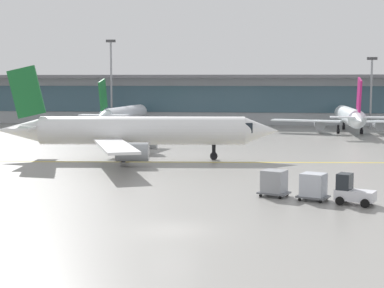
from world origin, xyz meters
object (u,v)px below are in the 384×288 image
gate_airplane_2 (349,116)px  cargo_dolly_lead (313,186)px  gate_airplane_1 (124,115)px  cargo_dolly_trailing (274,182)px  taxiing_regional_jet (139,131)px  baggage_tug (352,192)px  apron_light_mast_2 (371,89)px  apron_light_mast_1 (111,79)px

gate_airplane_2 → cargo_dolly_lead: 58.15m
gate_airplane_1 → cargo_dolly_trailing: 62.87m
taxiing_regional_jet → cargo_dolly_trailing: size_ratio=11.92×
taxiing_regional_jet → baggage_tug: taxiing_regional_jet is taller
gate_airplane_1 → gate_airplane_2: gate_airplane_2 is taller
gate_airplane_2 → baggage_tug: gate_airplane_2 is taller
baggage_tug → apron_light_mast_2: size_ratio=0.23×
apron_light_mast_1 → apron_light_mast_2: (47.68, -1.51, -1.79)m
gate_airplane_2 → baggage_tug: (-7.71, -58.30, -1.80)m
cargo_dolly_trailing → gate_airplane_1: bearing=136.4°
taxiing_regional_jet → apron_light_mast_2: size_ratio=2.42×
cargo_dolly_lead → apron_light_mast_2: apron_light_mast_2 is taller
gate_airplane_2 → apron_light_mast_1: apron_light_mast_1 is taller
gate_airplane_1 → cargo_dolly_trailing: size_ratio=10.39×
gate_airplane_1 → cargo_dolly_lead: bearing=-150.5°
gate_airplane_1 → apron_light_mast_2: bearing=-73.7°
gate_airplane_2 → cargo_dolly_trailing: size_ratio=10.58×
taxiing_regional_jet → cargo_dolly_lead: bearing=-56.1°
gate_airplane_1 → apron_light_mast_1: 13.02m
gate_airplane_2 → taxiing_regional_jet: taxiing_regional_jet is taller
taxiing_regional_jet → baggage_tug: (19.36, -21.61, -2.14)m
cargo_dolly_trailing → gate_airplane_2: bearing=100.2°
baggage_tug → apron_light_mast_2: 70.39m
gate_airplane_2 → apron_light_mast_2: 12.58m
baggage_tug → cargo_dolly_trailing: size_ratio=1.15×
cargo_dolly_trailing → cargo_dolly_lead: bearing=-0.0°
gate_airplane_2 → baggage_tug: size_ratio=9.21×
taxiing_regional_jet → cargo_dolly_trailing: (14.11, -19.36, -1.98)m
cargo_dolly_lead → gate_airplane_1: bearing=138.2°
gate_airplane_1 → gate_airplane_2: 37.74m
gate_airplane_2 → apron_light_mast_2: (5.16, 10.64, 4.30)m
baggage_tug → cargo_dolly_trailing: baggage_tug is taller
gate_airplane_2 → apron_light_mast_1: size_ratio=1.68×
baggage_tug → apron_light_mast_1: bearing=139.5°
gate_airplane_1 → baggage_tug: (30.00, -60.02, -1.75)m
cargo_dolly_lead → apron_light_mast_1: (-32.30, 69.36, 7.73)m
gate_airplane_1 → taxiing_regional_jet: bearing=-160.0°
baggage_tug → gate_airplane_2: bearing=105.7°
cargo_dolly_lead → apron_light_mast_2: size_ratio=0.20×
apron_light_mast_1 → apron_light_mast_2: bearing=-1.8°
taxiing_regional_jet → cargo_dolly_trailing: 24.04m
baggage_tug → cargo_dolly_lead: bearing=180.0°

